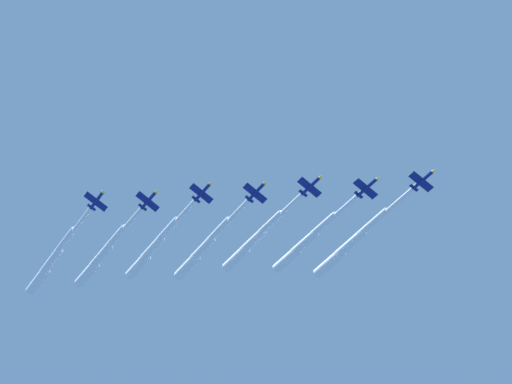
% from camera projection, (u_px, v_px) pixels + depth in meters
% --- Properties ---
extents(jet_lead, '(59.70, 8.07, 4.40)m').
position_uv_depth(jet_lead, '(351.00, 244.00, 238.19)').
color(jet_lead, navy).
extents(jet_port_inner, '(53.29, 8.15, 4.39)m').
position_uv_depth(jet_port_inner, '(305.00, 242.00, 235.81)').
color(jet_port_inner, navy).
extents(jet_starboard_inner, '(53.96, 8.13, 4.40)m').
position_uv_depth(jet_starboard_inner, '(253.00, 241.00, 239.31)').
color(jet_starboard_inner, navy).
extents(jet_port_mid, '(55.44, 7.99, 4.48)m').
position_uv_depth(jet_port_mid, '(203.00, 249.00, 240.79)').
color(jet_port_mid, navy).
extents(jet_starboard_mid, '(55.69, 8.06, 4.44)m').
position_uv_depth(jet_starboard_mid, '(153.00, 248.00, 243.34)').
color(jet_starboard_mid, navy).
extents(jet_port_outer, '(56.68, 8.06, 4.46)m').
position_uv_depth(jet_port_outer, '(101.00, 256.00, 243.45)').
color(jet_port_outer, navy).
extents(jet_starboard_outer, '(62.06, 8.05, 4.43)m').
position_uv_depth(jet_starboard_outer, '(51.00, 262.00, 248.30)').
color(jet_starboard_outer, navy).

